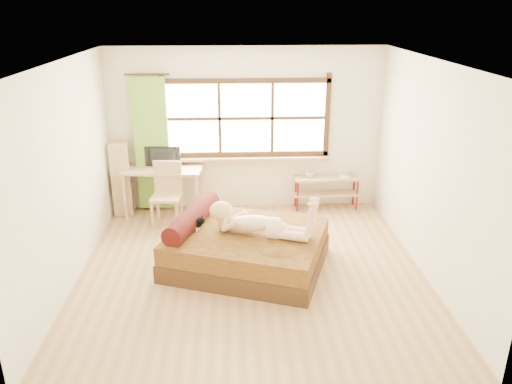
{
  "coord_description": "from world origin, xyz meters",
  "views": [
    {
      "loc": [
        -0.21,
        -5.84,
        3.34
      ],
      "look_at": [
        0.07,
        0.2,
        1.03
      ],
      "focal_mm": 35.0,
      "sensor_mm": 36.0,
      "label": 1
    }
  ],
  "objects_px": {
    "pipe_shelf": "(327,185)",
    "bookshelf": "(122,176)",
    "bed": "(243,247)",
    "desk": "(163,174)",
    "chair": "(167,190)",
    "woman": "(258,213)",
    "kitten": "(192,222)"
  },
  "relations": [
    {
      "from": "woman",
      "to": "pipe_shelf",
      "type": "bearing_deg",
      "value": 76.7
    },
    {
      "from": "chair",
      "to": "bed",
      "type": "bearing_deg",
      "value": -45.97
    },
    {
      "from": "desk",
      "to": "pipe_shelf",
      "type": "distance_m",
      "value": 2.77
    },
    {
      "from": "kitten",
      "to": "bookshelf",
      "type": "relative_size",
      "value": 0.24
    },
    {
      "from": "woman",
      "to": "bookshelf",
      "type": "relative_size",
      "value": 1.12
    },
    {
      "from": "woman",
      "to": "kitten",
      "type": "relative_size",
      "value": 4.67
    },
    {
      "from": "kitten",
      "to": "pipe_shelf",
      "type": "relative_size",
      "value": 0.26
    },
    {
      "from": "bed",
      "to": "desk",
      "type": "xyz_separation_m",
      "value": [
        -1.28,
        1.82,
        0.43
      ]
    },
    {
      "from": "desk",
      "to": "bookshelf",
      "type": "bearing_deg",
      "value": 173.25
    },
    {
      "from": "chair",
      "to": "pipe_shelf",
      "type": "bearing_deg",
      "value": 15.64
    },
    {
      "from": "desk",
      "to": "bookshelf",
      "type": "xyz_separation_m",
      "value": [
        -0.7,
        0.15,
        -0.07
      ]
    },
    {
      "from": "desk",
      "to": "woman",
      "type": "bearing_deg",
      "value": -46.62
    },
    {
      "from": "bed",
      "to": "kitten",
      "type": "relative_size",
      "value": 8.05
    },
    {
      "from": "pipe_shelf",
      "to": "bookshelf",
      "type": "relative_size",
      "value": 0.91
    },
    {
      "from": "bed",
      "to": "desk",
      "type": "relative_size",
      "value": 1.79
    },
    {
      "from": "kitten",
      "to": "desk",
      "type": "bearing_deg",
      "value": 128.37
    },
    {
      "from": "bookshelf",
      "to": "woman",
      "type": "bearing_deg",
      "value": -50.64
    },
    {
      "from": "desk",
      "to": "chair",
      "type": "bearing_deg",
      "value": -67.78
    },
    {
      "from": "pipe_shelf",
      "to": "bookshelf",
      "type": "distance_m",
      "value": 3.46
    },
    {
      "from": "chair",
      "to": "pipe_shelf",
      "type": "xyz_separation_m",
      "value": [
        2.65,
        0.48,
        -0.15
      ]
    },
    {
      "from": "chair",
      "to": "bookshelf",
      "type": "xyz_separation_m",
      "value": [
        -0.81,
        0.51,
        0.07
      ]
    },
    {
      "from": "bed",
      "to": "chair",
      "type": "height_order",
      "value": "chair"
    },
    {
      "from": "chair",
      "to": "bookshelf",
      "type": "distance_m",
      "value": 0.96
    },
    {
      "from": "bookshelf",
      "to": "pipe_shelf",
      "type": "bearing_deg",
      "value": -7.95
    },
    {
      "from": "pipe_shelf",
      "to": "bookshelf",
      "type": "height_order",
      "value": "bookshelf"
    },
    {
      "from": "bed",
      "to": "bookshelf",
      "type": "xyz_separation_m",
      "value": [
        -1.98,
        1.97,
        0.36
      ]
    },
    {
      "from": "woman",
      "to": "pipe_shelf",
      "type": "relative_size",
      "value": 1.23
    },
    {
      "from": "desk",
      "to": "chair",
      "type": "relative_size",
      "value": 1.33
    },
    {
      "from": "chair",
      "to": "pipe_shelf",
      "type": "height_order",
      "value": "chair"
    },
    {
      "from": "kitten",
      "to": "pipe_shelf",
      "type": "distance_m",
      "value": 2.85
    },
    {
      "from": "bed",
      "to": "desk",
      "type": "height_order",
      "value": "desk"
    },
    {
      "from": "kitten",
      "to": "chair",
      "type": "relative_size",
      "value": 0.3
    }
  ]
}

